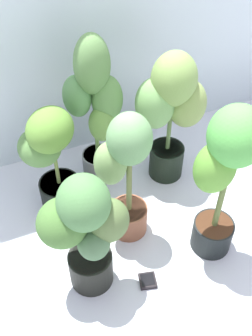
# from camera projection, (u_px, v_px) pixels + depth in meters

# --- Properties ---
(ground_plane) EXTENTS (8.00, 8.00, 0.00)m
(ground_plane) POSITION_uv_depth(u_px,v_px,m) (139.00, 244.00, 2.09)
(ground_plane) COLOR silver
(ground_plane) RESTS_ON ground
(potted_plant_back_left) EXTENTS (0.38, 0.33, 0.65)m
(potted_plant_back_left) POSITION_uv_depth(u_px,v_px,m) (51.00, 155.00, 2.02)
(potted_plant_back_left) COLOR black
(potted_plant_back_left) RESTS_ON ground
(potted_plant_front_left) EXTENTS (0.40, 0.29, 0.68)m
(potted_plant_front_left) POSITION_uv_depth(u_px,v_px,m) (85.00, 229.00, 1.66)
(potted_plant_front_left) COLOR black
(potted_plant_front_left) RESTS_ON ground
(potted_plant_back_right) EXTENTS (0.43, 0.31, 0.81)m
(potted_plant_back_right) POSITION_uv_depth(u_px,v_px,m) (171.00, 107.00, 2.11)
(potted_plant_back_right) COLOR black
(potted_plant_back_right) RESTS_ON ground
(potted_plant_front_right) EXTENTS (0.29, 0.25, 0.87)m
(potted_plant_front_right) POSITION_uv_depth(u_px,v_px,m) (224.00, 172.00, 1.71)
(potted_plant_front_right) COLOR black
(potted_plant_front_right) RESTS_ON ground
(potted_plant_back_center) EXTENTS (0.36, 0.29, 0.91)m
(potted_plant_back_center) POSITION_uv_depth(u_px,v_px,m) (96.00, 105.00, 2.07)
(potted_plant_back_center) COLOR gray
(potted_plant_back_center) RESTS_ON ground
(potted_plant_center) EXTENTS (0.33, 0.29, 0.76)m
(potted_plant_center) POSITION_uv_depth(u_px,v_px,m) (125.00, 171.00, 1.85)
(potted_plant_center) COLOR #93573C
(potted_plant_center) RESTS_ON ground
(hygrometer_box) EXTENTS (0.10, 0.10, 0.03)m
(hygrometer_box) POSITION_uv_depth(u_px,v_px,m) (148.00, 281.00, 1.92)
(hygrometer_box) COLOR black
(hygrometer_box) RESTS_ON ground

